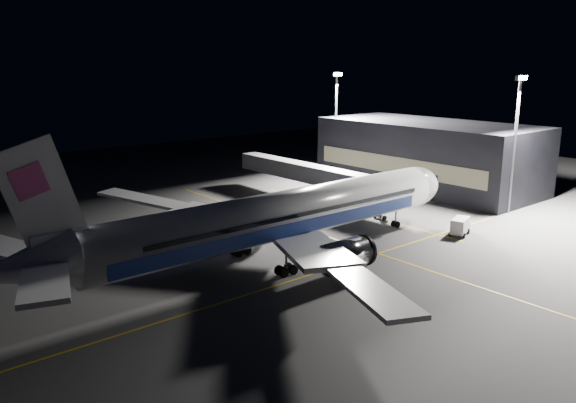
# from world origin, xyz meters

# --- Properties ---
(ground) EXTENTS (200.00, 200.00, 0.00)m
(ground) POSITION_xyz_m (0.00, 0.00, 0.00)
(ground) COLOR #4C4C4F
(ground) RESTS_ON ground
(guide_line_main) EXTENTS (0.25, 80.00, 0.01)m
(guide_line_main) POSITION_xyz_m (10.00, 0.00, 0.01)
(guide_line_main) COLOR gold
(guide_line_main) RESTS_ON ground
(guide_line_cross) EXTENTS (70.00, 0.25, 0.01)m
(guide_line_cross) POSITION_xyz_m (0.00, -6.00, 0.01)
(guide_line_cross) COLOR gold
(guide_line_cross) RESTS_ON ground
(guide_line_side) EXTENTS (0.25, 40.00, 0.01)m
(guide_line_side) POSITION_xyz_m (22.00, 10.00, 0.01)
(guide_line_side) COLOR gold
(guide_line_side) RESTS_ON ground
(airliner) EXTENTS (61.48, 54.22, 16.64)m
(airliner) POSITION_xyz_m (-1.08, 0.00, 5.16)
(airliner) COLOR silver
(airliner) RESTS_ON ground
(terminal) EXTENTS (18.12, 40.00, 12.00)m
(terminal) POSITION_xyz_m (45.98, 14.00, 6.00)
(terminal) COLOR black
(terminal) RESTS_ON ground
(jet_bridge) EXTENTS (3.60, 34.40, 6.30)m
(jet_bridge) POSITION_xyz_m (22.00, 18.06, 4.58)
(jet_bridge) COLOR #B2B2B7
(jet_bridge) RESTS_ON ground
(floodlight_mast_north) EXTENTS (2.40, 0.68, 20.70)m
(floodlight_mast_north) POSITION_xyz_m (40.00, 31.99, 12.37)
(floodlight_mast_north) COLOR #59595E
(floodlight_mast_north) RESTS_ON ground
(floodlight_mast_south) EXTENTS (2.40, 0.67, 20.70)m
(floodlight_mast_south) POSITION_xyz_m (40.00, -6.01, 12.37)
(floodlight_mast_south) COLOR #59595E
(floodlight_mast_south) RESTS_ON ground
(service_truck) EXTENTS (4.83, 3.18, 2.30)m
(service_truck) POSITION_xyz_m (24.54, -7.77, 1.23)
(service_truck) COLOR white
(service_truck) RESTS_ON ground
(baggage_tug) EXTENTS (3.28, 3.00, 1.94)m
(baggage_tug) POSITION_xyz_m (-1.74, 11.09, 0.89)
(baggage_tug) COLOR black
(baggage_tug) RESTS_ON ground
(safety_cone_a) EXTENTS (0.39, 0.39, 0.58)m
(safety_cone_a) POSITION_xyz_m (-7.72, 12.12, 0.29)
(safety_cone_a) COLOR #DA5309
(safety_cone_a) RESTS_ON ground
(safety_cone_b) EXTENTS (0.35, 0.35, 0.53)m
(safety_cone_b) POSITION_xyz_m (-4.05, 12.23, 0.27)
(safety_cone_b) COLOR #DA5309
(safety_cone_b) RESTS_ON ground
(safety_cone_c) EXTENTS (0.40, 0.40, 0.60)m
(safety_cone_c) POSITION_xyz_m (5.28, 4.00, 0.30)
(safety_cone_c) COLOR #DA5309
(safety_cone_c) RESTS_ON ground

